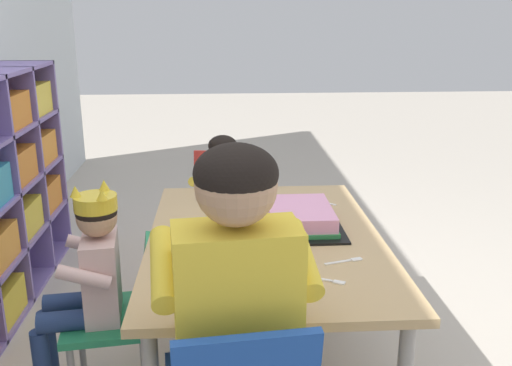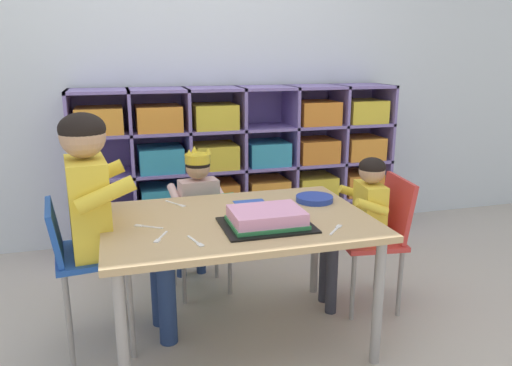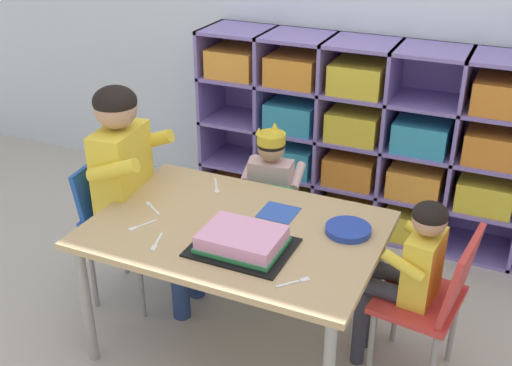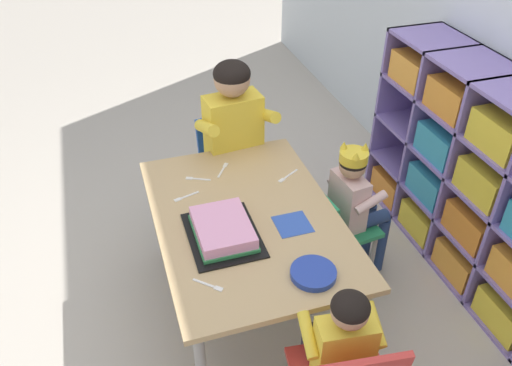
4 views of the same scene
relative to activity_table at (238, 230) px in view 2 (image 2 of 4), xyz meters
The scene contains 18 objects.
ground 0.55m from the activity_table, ahead, with size 16.00×16.00×0.00m, color #BCB2A3.
classroom_back_wall 1.70m from the activity_table, 90.00° to the left, with size 6.96×0.10×2.75m, color silver.
storage_cubby_shelf 1.30m from the activity_table, 74.96° to the left, with size 2.23×0.36×1.10m.
activity_table is the anchor object (origin of this frame).
classroom_chair_blue 0.54m from the activity_table, 98.65° to the left, with size 0.36×0.35×0.60m.
child_with_crown 0.61m from the activity_table, 98.27° to the left, with size 0.31×0.32×0.83m.
classroom_chair_adult_side 0.69m from the activity_table, behind, with size 0.37×0.39×0.70m.
adult_helper_seated 0.60m from the activity_table, 167.71° to the left, with size 0.45×0.43×1.09m.
classroom_chair_guest_side 0.82m from the activity_table, ahead, with size 0.37×0.39×0.70m.
guest_at_table_side 0.71m from the activity_table, 12.06° to the left, with size 0.31×0.31×0.81m.
birthday_cake_on_tray 0.19m from the activity_table, 55.08° to the right, with size 0.38×0.30×0.07m.
paper_plate_stack 0.46m from the activity_table, 18.75° to the left, with size 0.18×0.18×0.03m, color #233DA3.
paper_napkin_square 0.22m from the activity_table, 57.45° to the left, with size 0.15×0.15×0.00m, color #3356B7.
fork_near_child_seat 0.38m from the activity_table, 129.83° to the left, with size 0.09×0.13×0.00m.
fork_scattered_mid_table 0.40m from the activity_table, behind, with size 0.12×0.09×0.00m.
fork_beside_plate_stack 0.39m from the activity_table, 156.49° to the right, with size 0.07×0.12×0.00m.
fork_by_napkin 0.45m from the activity_table, 35.59° to the right, with size 0.10×0.11×0.00m.
fork_at_table_front_edge 0.33m from the activity_table, 133.49° to the right, with size 0.05×0.13×0.00m.
Camera 2 is at (-0.50, -2.03, 1.32)m, focal length 34.57 mm.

